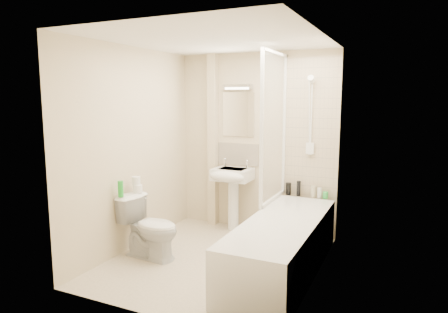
% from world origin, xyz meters
% --- Properties ---
extents(floor, '(2.50, 2.50, 0.00)m').
position_xyz_m(floor, '(0.00, 0.00, 0.00)').
color(floor, beige).
rests_on(floor, ground).
extents(wall_back, '(2.20, 0.02, 2.40)m').
position_xyz_m(wall_back, '(0.00, 1.25, 1.20)').
color(wall_back, beige).
rests_on(wall_back, ground).
extents(wall_left, '(0.02, 2.50, 2.40)m').
position_xyz_m(wall_left, '(-1.10, 0.00, 1.20)').
color(wall_left, beige).
rests_on(wall_left, ground).
extents(wall_right, '(0.02, 2.50, 2.40)m').
position_xyz_m(wall_right, '(1.10, 0.00, 1.20)').
color(wall_right, beige).
rests_on(wall_right, ground).
extents(ceiling, '(2.20, 2.50, 0.02)m').
position_xyz_m(ceiling, '(0.00, 0.00, 2.40)').
color(ceiling, white).
rests_on(ceiling, wall_back).
extents(tile_back, '(0.70, 0.01, 1.75)m').
position_xyz_m(tile_back, '(0.75, 1.24, 1.42)').
color(tile_back, beige).
rests_on(tile_back, wall_back).
extents(tile_right, '(0.01, 2.10, 1.75)m').
position_xyz_m(tile_right, '(1.09, 0.05, 1.42)').
color(tile_right, beige).
rests_on(tile_right, wall_right).
extents(pipe_boxing, '(0.12, 0.12, 2.40)m').
position_xyz_m(pipe_boxing, '(-0.62, 1.19, 1.20)').
color(pipe_boxing, beige).
rests_on(pipe_boxing, ground).
extents(splashback, '(0.60, 0.02, 0.30)m').
position_xyz_m(splashback, '(-0.26, 1.24, 1.03)').
color(splashback, beige).
rests_on(splashback, wall_back).
extents(mirror, '(0.46, 0.01, 0.60)m').
position_xyz_m(mirror, '(-0.26, 1.24, 1.58)').
color(mirror, white).
rests_on(mirror, wall_back).
extents(strip_light, '(0.42, 0.07, 0.07)m').
position_xyz_m(strip_light, '(-0.26, 1.22, 1.95)').
color(strip_light, silver).
rests_on(strip_light, wall_back).
extents(bathtub, '(0.70, 2.10, 0.55)m').
position_xyz_m(bathtub, '(0.75, 0.05, 0.29)').
color(bathtub, white).
rests_on(bathtub, ground).
extents(shower_screen, '(0.04, 0.92, 1.80)m').
position_xyz_m(shower_screen, '(0.40, 0.80, 1.45)').
color(shower_screen, white).
rests_on(shower_screen, bathtub).
extents(shower_fixture, '(0.10, 0.16, 0.99)m').
position_xyz_m(shower_fixture, '(0.75, 1.19, 1.55)').
color(shower_fixture, white).
rests_on(shower_fixture, wall_back).
extents(pedestal_sink, '(0.51, 0.47, 0.98)m').
position_xyz_m(pedestal_sink, '(-0.26, 1.01, 0.69)').
color(pedestal_sink, white).
rests_on(pedestal_sink, ground).
extents(bottle_black_a, '(0.07, 0.07, 0.16)m').
position_xyz_m(bottle_black_a, '(0.49, 1.16, 0.63)').
color(bottle_black_a, black).
rests_on(bottle_black_a, bathtub).
extents(bottle_black_b, '(0.05, 0.05, 0.19)m').
position_xyz_m(bottle_black_b, '(0.63, 1.16, 0.65)').
color(bottle_black_b, black).
rests_on(bottle_black_b, bathtub).
extents(bottle_cream, '(0.06, 0.06, 0.15)m').
position_xyz_m(bottle_cream, '(0.82, 1.16, 0.62)').
color(bottle_cream, beige).
rests_on(bottle_cream, bathtub).
extents(bottle_white_b, '(0.06, 0.06, 0.13)m').
position_xyz_m(bottle_white_b, '(0.90, 1.16, 0.61)').
color(bottle_white_b, white).
rests_on(bottle_white_b, bathtub).
extents(bottle_green, '(0.06, 0.06, 0.09)m').
position_xyz_m(bottle_green, '(0.97, 1.16, 0.59)').
color(bottle_green, green).
rests_on(bottle_green, bathtub).
extents(toilet, '(0.51, 0.76, 0.71)m').
position_xyz_m(toilet, '(-0.72, -0.21, 0.35)').
color(toilet, white).
rests_on(toilet, ground).
extents(toilet_roll_lower, '(0.11, 0.11, 0.09)m').
position_xyz_m(toilet_roll_lower, '(-0.95, -0.11, 0.75)').
color(toilet_roll_lower, white).
rests_on(toilet_roll_lower, toilet).
extents(toilet_roll_upper, '(0.10, 0.10, 0.10)m').
position_xyz_m(toilet_roll_upper, '(-0.98, -0.11, 0.85)').
color(toilet_roll_upper, white).
rests_on(toilet_roll_upper, toilet_roll_lower).
extents(green_bottle, '(0.06, 0.06, 0.18)m').
position_xyz_m(green_bottle, '(-1.01, -0.35, 0.80)').
color(green_bottle, green).
rests_on(green_bottle, toilet).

